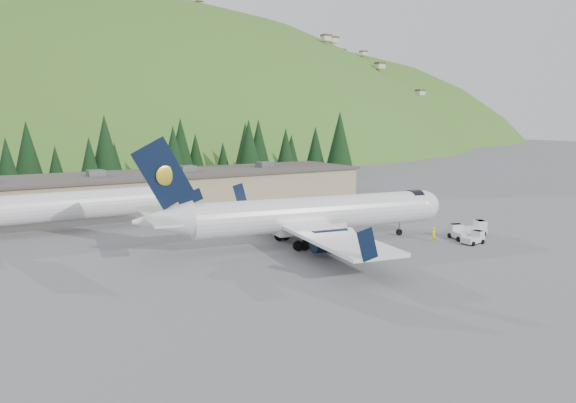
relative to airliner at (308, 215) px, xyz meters
The scene contains 10 objects.
ground 3.44m from the airliner, ahead, with size 600.00×600.00×0.00m, color #5B5B60.
airliner is the anchor object (origin of this frame).
second_airliner 32.33m from the airliner, 137.56° to the left, with size 27.50×11.00×10.05m.
baggage_tug_a 18.97m from the airliner, 31.68° to the right, with size 2.76×1.80×1.41m.
baggage_tug_b 21.13m from the airliner, 18.32° to the right, with size 3.62×2.88×1.73m.
baggage_tug_c 18.21m from the airliner, 23.61° to the right, with size 2.61×3.39×1.63m.
terminal_building 38.03m from the airliner, 95.96° to the left, with size 71.00×17.00×6.10m.
ramp_worker 14.75m from the airliner, 27.21° to the right, with size 0.59×0.39×1.62m, color #FFFE00.
tree_line 61.74m from the airliner, 90.28° to the left, with size 112.08×18.14×14.51m.
hills 230.86m from the airliner, 75.29° to the left, with size 614.00×330.00×300.00m.
Camera 1 is at (-35.71, -50.91, 13.97)m, focal length 35.00 mm.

